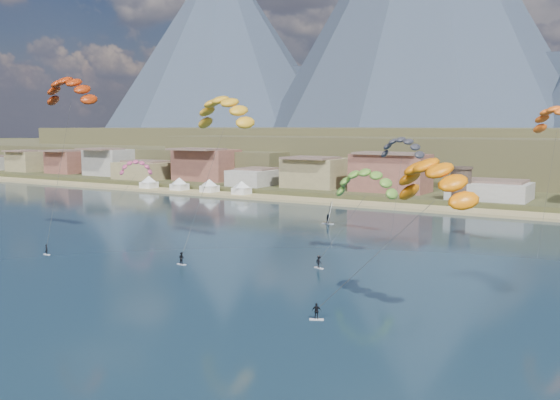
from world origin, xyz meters
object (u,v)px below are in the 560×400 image
object	(u,v)px
kitesurfer_yellow	(224,108)
kitesurfer_orange	(435,174)
windsurfer	(329,217)
watchtower	(461,183)
kitesurfer_red	(70,87)
kitesurfer_green	(366,179)

from	to	relation	value
kitesurfer_yellow	kitesurfer_orange	world-z (taller)	kitesurfer_yellow
windsurfer	watchtower	bearing A→B (deg)	67.97
windsurfer	kitesurfer_yellow	bearing A→B (deg)	-95.68
kitesurfer_red	kitesurfer_green	bearing A→B (deg)	13.80
kitesurfer_red	kitesurfer_green	world-z (taller)	kitesurfer_red
kitesurfer_green	windsurfer	distance (m)	35.39
watchtower	kitesurfer_red	world-z (taller)	kitesurfer_red
kitesurfer_red	windsurfer	world-z (taller)	kitesurfer_red
kitesurfer_red	windsurfer	distance (m)	58.23
kitesurfer_orange	watchtower	bearing A→B (deg)	103.27
kitesurfer_yellow	kitesurfer_green	xyz separation A→B (m)	(23.33, 6.03, -11.54)
watchtower	kitesurfer_green	xyz separation A→B (m)	(3.10, -68.88, 6.14)
kitesurfer_orange	kitesurfer_green	bearing A→B (deg)	126.28
kitesurfer_red	windsurfer	xyz separation A→B (m)	(32.91, 40.03, -26.55)
watchtower	kitesurfer_orange	world-z (taller)	kitesurfer_orange
kitesurfer_red	watchtower	bearing A→B (deg)	58.67
kitesurfer_orange	kitesurfer_green	size ratio (longest dim) A/B	1.20
kitesurfer_yellow	kitesurfer_green	bearing A→B (deg)	14.50
watchtower	kitesurfer_yellow	size ratio (longest dim) A/B	0.30
watchtower	kitesurfer_yellow	world-z (taller)	kitesurfer_yellow
kitesurfer_orange	windsurfer	xyz separation A→B (m)	(-39.40, 53.41, -14.25)
kitesurfer_orange	kitesurfer_red	bearing A→B (deg)	169.52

